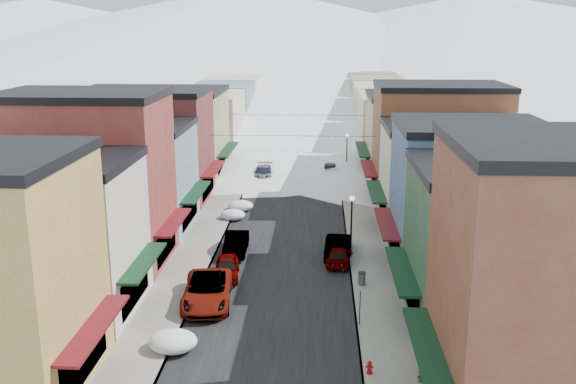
# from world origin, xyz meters

# --- Properties ---
(road) EXTENTS (10.00, 160.00, 0.01)m
(road) POSITION_xyz_m (0.00, 60.00, 0.01)
(road) COLOR black
(road) RESTS_ON ground
(sidewalk_left) EXTENTS (3.20, 160.00, 0.15)m
(sidewalk_left) POSITION_xyz_m (-6.60, 60.00, 0.07)
(sidewalk_left) COLOR gray
(sidewalk_left) RESTS_ON ground
(sidewalk_right) EXTENTS (3.20, 160.00, 0.15)m
(sidewalk_right) POSITION_xyz_m (6.60, 60.00, 0.07)
(sidewalk_right) COLOR gray
(sidewalk_right) RESTS_ON ground
(curb_left) EXTENTS (0.10, 160.00, 0.15)m
(curb_left) POSITION_xyz_m (-5.05, 60.00, 0.07)
(curb_left) COLOR slate
(curb_left) RESTS_ON ground
(curb_right) EXTENTS (0.10, 160.00, 0.15)m
(curb_right) POSITION_xyz_m (5.05, 60.00, 0.07)
(curb_right) COLOR slate
(curb_right) RESTS_ON ground
(bldg_l_cream) EXTENTS (11.30, 8.20, 9.50)m
(bldg_l_cream) POSITION_xyz_m (-13.19, 12.50, 4.76)
(bldg_l_cream) COLOR beige
(bldg_l_cream) RESTS_ON ground
(bldg_l_brick_near) EXTENTS (12.30, 8.20, 12.50)m
(bldg_l_brick_near) POSITION_xyz_m (-13.69, 20.50, 6.26)
(bldg_l_brick_near) COLOR maroon
(bldg_l_brick_near) RESTS_ON ground
(bldg_l_grayblue) EXTENTS (11.30, 9.20, 9.00)m
(bldg_l_grayblue) POSITION_xyz_m (-13.19, 29.00, 4.51)
(bldg_l_grayblue) COLOR gray
(bldg_l_grayblue) RESTS_ON ground
(bldg_l_brick_far) EXTENTS (13.30, 9.20, 11.00)m
(bldg_l_brick_far) POSITION_xyz_m (-14.19, 38.00, 5.51)
(bldg_l_brick_far) COLOR maroon
(bldg_l_brick_far) RESTS_ON ground
(bldg_l_tan) EXTENTS (11.30, 11.20, 10.00)m
(bldg_l_tan) POSITION_xyz_m (-13.19, 48.00, 5.01)
(bldg_l_tan) COLOR tan
(bldg_l_tan) RESTS_ON ground
(bldg_r_brick_near) EXTENTS (12.30, 9.20, 12.50)m
(bldg_r_brick_near) POSITION_xyz_m (13.69, 3.00, 6.26)
(bldg_r_brick_near) COLOR brown
(bldg_r_brick_near) RESTS_ON ground
(bldg_r_green) EXTENTS (11.30, 9.20, 9.50)m
(bldg_r_green) POSITION_xyz_m (13.19, 12.00, 4.76)
(bldg_r_green) COLOR #21452C
(bldg_r_green) RESTS_ON ground
(bldg_r_blue) EXTENTS (11.30, 9.20, 10.50)m
(bldg_r_blue) POSITION_xyz_m (13.19, 21.00, 5.26)
(bldg_r_blue) COLOR #385D7F
(bldg_r_blue) RESTS_ON ground
(bldg_r_cream) EXTENTS (12.30, 9.20, 9.00)m
(bldg_r_cream) POSITION_xyz_m (13.69, 30.00, 4.51)
(bldg_r_cream) COLOR beige
(bldg_r_cream) RESTS_ON ground
(bldg_r_brick_far) EXTENTS (13.30, 9.20, 11.50)m
(bldg_r_brick_far) POSITION_xyz_m (14.19, 39.00, 5.76)
(bldg_r_brick_far) COLOR brown
(bldg_r_brick_far) RESTS_ON ground
(bldg_r_tan) EXTENTS (11.30, 11.20, 9.50)m
(bldg_r_tan) POSITION_xyz_m (13.19, 49.00, 4.76)
(bldg_r_tan) COLOR tan
(bldg_r_tan) RESTS_ON ground
(distant_blocks) EXTENTS (34.00, 55.00, 8.00)m
(distant_blocks) POSITION_xyz_m (0.00, 83.00, 4.00)
(distant_blocks) COLOR gray
(distant_blocks) RESTS_ON ground
(mountain_ridge) EXTENTS (670.00, 340.00, 34.00)m
(mountain_ridge) POSITION_xyz_m (-19.47, 277.18, 14.36)
(mountain_ridge) COLOR silver
(mountain_ridge) RESTS_ON ground
(overhead_cables) EXTENTS (16.40, 15.04, 0.04)m
(overhead_cables) POSITION_xyz_m (0.00, 47.50, 6.20)
(overhead_cables) COLOR black
(overhead_cables) RESTS_ON ground
(car_white_suv) EXTENTS (3.47, 6.54, 1.75)m
(car_white_suv) POSITION_xyz_m (-4.09, 13.85, 0.88)
(car_white_suv) COLOR silver
(car_white_suv) RESTS_ON ground
(car_silver_sedan) EXTENTS (2.06, 4.24, 1.39)m
(car_silver_sedan) POSITION_xyz_m (-3.50, 18.17, 0.70)
(car_silver_sedan) COLOR #AAACB2
(car_silver_sedan) RESTS_ON ground
(car_dark_hatch) EXTENTS (1.72, 4.70, 1.54)m
(car_dark_hatch) POSITION_xyz_m (-3.50, 23.06, 0.77)
(car_dark_hatch) COLOR black
(car_dark_hatch) RESTS_ON ground
(car_silver_wagon) EXTENTS (2.36, 5.46, 1.57)m
(car_silver_wagon) POSITION_xyz_m (-3.50, 46.81, 0.78)
(car_silver_wagon) COLOR #9FA2A7
(car_silver_wagon) RESTS_ON ground
(car_green_sedan) EXTENTS (2.22, 5.28, 1.70)m
(car_green_sedan) POSITION_xyz_m (4.27, 22.79, 0.85)
(car_green_sedan) COLOR black
(car_green_sedan) RESTS_ON ground
(car_gray_suv) EXTENTS (2.11, 4.39, 1.45)m
(car_gray_suv) POSITION_xyz_m (4.30, 21.30, 0.72)
(car_gray_suv) COLOR gray
(car_gray_suv) RESTS_ON ground
(car_black_sedan) EXTENTS (2.01, 4.84, 1.40)m
(car_black_sedan) POSITION_xyz_m (4.00, 49.98, 0.70)
(car_black_sedan) COLOR black
(car_black_sedan) RESTS_ON ground
(car_lane_silver) EXTENTS (1.80, 4.40, 1.49)m
(car_lane_silver) POSITION_xyz_m (-1.84, 49.46, 0.75)
(car_lane_silver) COLOR #A6A9AF
(car_lane_silver) RESTS_ON ground
(car_lane_white) EXTENTS (3.22, 6.34, 1.72)m
(car_lane_white) POSITION_xyz_m (2.20, 63.91, 0.86)
(car_lane_white) COLOR #B9B9BB
(car_lane_white) RESTS_ON ground
(fire_hydrant) EXTENTS (0.40, 0.30, 0.69)m
(fire_hydrant) POSITION_xyz_m (5.39, 5.81, 0.46)
(fire_hydrant) COLOR #AB0910
(fire_hydrant) RESTS_ON sidewalk_right
(parking_sign) EXTENTS (0.06, 0.28, 2.05)m
(parking_sign) POSITION_xyz_m (5.20, 11.15, 1.35)
(parking_sign) COLOR black
(parking_sign) RESTS_ON sidewalk_right
(trash_can) EXTENTS (0.51, 0.51, 0.87)m
(trash_can) POSITION_xyz_m (5.69, 17.05, 0.59)
(trash_can) COLOR #4F5254
(trash_can) RESTS_ON sidewalk_right
(streetlamp_near) EXTENTS (0.38, 0.38, 4.56)m
(streetlamp_near) POSITION_xyz_m (5.20, 22.83, 3.02)
(streetlamp_near) COLOR black
(streetlamp_near) RESTS_ON sidewalk_right
(streetlamp_far) EXTENTS (0.38, 0.38, 4.59)m
(streetlamp_far) POSITION_xyz_m (5.89, 50.26, 3.04)
(streetlamp_far) COLOR black
(streetlamp_far) RESTS_ON sidewalk_right
(planter_far) EXTENTS (0.44, 0.44, 0.56)m
(planter_far) POSITION_xyz_m (7.80, 5.21, 0.43)
(planter_far) COLOR #2F5A29
(planter_far) RESTS_ON sidewalk_right
(snow_pile_near) EXTENTS (2.62, 2.81, 1.11)m
(snow_pile_near) POSITION_xyz_m (-4.88, 7.93, 0.53)
(snow_pile_near) COLOR white
(snow_pile_near) RESTS_ON ground
(snow_pile_mid) EXTENTS (2.21, 2.56, 0.94)m
(snow_pile_mid) POSITION_xyz_m (-4.88, 31.69, 0.45)
(snow_pile_mid) COLOR white
(snow_pile_mid) RESTS_ON ground
(snow_pile_far) EXTENTS (2.34, 2.64, 0.99)m
(snow_pile_far) POSITION_xyz_m (-4.53, 34.59, 0.47)
(snow_pile_far) COLOR white
(snow_pile_far) RESTS_ON ground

